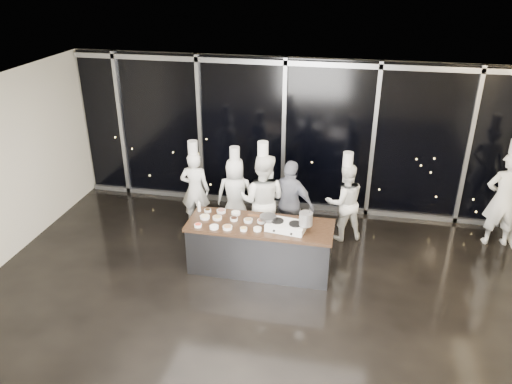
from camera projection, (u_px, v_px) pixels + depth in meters
The scene contains 15 objects.
ground at pixel (249, 300), 7.95m from camera, with size 9.00×9.00×0.00m, color black.
room_shell at pixel (260, 172), 6.96m from camera, with size 9.02×7.02×3.21m.
window_wall at pixel (284, 136), 10.30m from camera, with size 8.90×0.11×3.20m.
demo_counter at pixel (260, 247), 8.55m from camera, with size 2.46×0.86×0.90m.
stove at pixel (286, 226), 8.17m from camera, with size 0.68×0.47×0.14m.
frying_pan at pixel (267, 217), 8.24m from camera, with size 0.50×0.32×0.05m.
stock_pot at pixel (306, 219), 8.00m from camera, with size 0.22×0.22×0.22m, color #B2B2B4.
prep_bowls at pixel (231, 221), 8.41m from camera, with size 1.40×0.73×0.05m.
squeeze_bottle at pixel (199, 206), 8.74m from camera, with size 0.06×0.06×0.22m.
chef_far_left at pixel (195, 189), 9.82m from camera, with size 0.60×0.42×1.81m.
chef_left at pixel (235, 194), 9.71m from camera, with size 0.80×0.58×1.74m.
chef_center at pixel (263, 200), 9.14m from camera, with size 0.90×0.72×2.05m.
guest at pixel (291, 203), 9.21m from camera, with size 1.06×0.75×1.66m.
chef_right at pixel (344, 201), 9.40m from camera, with size 0.91×0.82×1.76m.
chef_side at pixel (503, 199), 9.14m from camera, with size 0.73×0.53×2.08m.
Camera 1 is at (1.41, -6.28, 4.98)m, focal length 35.00 mm.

